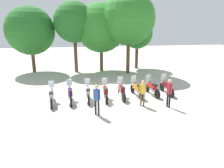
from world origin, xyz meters
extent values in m
plane|color=#BCB7A8|center=(0.00, 0.00, 0.00)|extent=(80.00, 80.00, 0.00)
cylinder|color=black|center=(-4.01, 0.55, 0.32)|extent=(0.13, 0.64, 0.64)
cylinder|color=black|center=(-3.94, -1.00, 0.32)|extent=(0.13, 0.64, 0.64)
cube|color=silver|center=(-4.01, 0.55, 0.66)|extent=(0.14, 0.37, 0.04)
cube|color=silver|center=(-3.98, -0.18, 0.67)|extent=(0.31, 0.96, 0.30)
cube|color=silver|center=(-3.98, -0.23, 0.40)|extent=(0.24, 0.41, 0.24)
cube|color=black|center=(-3.96, -0.58, 0.86)|extent=(0.26, 0.45, 0.08)
cylinder|color=silver|center=(-4.01, 0.46, 0.64)|extent=(0.06, 0.23, 0.64)
cylinder|color=silver|center=(-4.01, 0.37, 0.97)|extent=(0.62, 0.07, 0.04)
sphere|color=silver|center=(-4.01, 0.50, 0.85)|extent=(0.17, 0.17, 0.16)
cylinder|color=silver|center=(-4.12, -0.54, 0.34)|extent=(0.10, 0.70, 0.07)
cube|color=silver|center=(-4.01, 0.43, 1.17)|extent=(0.37, 0.15, 0.39)
cylinder|color=black|center=(-2.87, 0.65, 0.32)|extent=(0.13, 0.64, 0.64)
cylinder|color=black|center=(-2.81, -0.90, 0.32)|extent=(0.13, 0.64, 0.64)
cube|color=silver|center=(-2.87, 0.65, 0.66)|extent=(0.14, 0.36, 0.04)
cube|color=#59196B|center=(-2.84, -0.07, 0.67)|extent=(0.30, 0.96, 0.30)
cube|color=silver|center=(-2.84, -0.12, 0.40)|extent=(0.24, 0.41, 0.24)
cube|color=black|center=(-2.83, -0.47, 0.86)|extent=(0.26, 0.45, 0.08)
cylinder|color=silver|center=(-2.87, 0.56, 0.64)|extent=(0.06, 0.23, 0.64)
cylinder|color=silver|center=(-2.87, 0.47, 0.97)|extent=(0.62, 0.06, 0.04)
sphere|color=silver|center=(-2.87, 0.60, 0.85)|extent=(0.17, 0.17, 0.16)
cylinder|color=silver|center=(-2.99, -0.43, 0.34)|extent=(0.10, 0.70, 0.07)
cube|color=silver|center=(-2.87, 0.53, 1.17)|extent=(0.37, 0.15, 0.39)
cylinder|color=black|center=(-1.68, 0.73, 0.32)|extent=(0.12, 0.64, 0.64)
cylinder|color=black|center=(-1.73, -0.82, 0.32)|extent=(0.12, 0.64, 0.64)
cube|color=silver|center=(-1.68, 0.73, 0.66)|extent=(0.13, 0.36, 0.04)
cube|color=silver|center=(-1.70, 0.00, 0.67)|extent=(0.29, 0.96, 0.30)
cube|color=silver|center=(-1.70, -0.05, 0.40)|extent=(0.23, 0.41, 0.24)
cube|color=black|center=(-1.72, -0.40, 0.86)|extent=(0.26, 0.45, 0.08)
cylinder|color=silver|center=(-1.68, 0.64, 0.64)|extent=(0.06, 0.23, 0.64)
cylinder|color=silver|center=(-1.68, 0.55, 0.97)|extent=(0.62, 0.06, 0.04)
sphere|color=silver|center=(-1.68, 0.68, 0.85)|extent=(0.17, 0.17, 0.16)
cylinder|color=silver|center=(-1.87, -0.34, 0.34)|extent=(0.09, 0.70, 0.07)
cube|color=silver|center=(-1.68, 0.61, 1.17)|extent=(0.36, 0.15, 0.39)
cylinder|color=black|center=(-0.52, 0.61, 0.32)|extent=(0.14, 0.65, 0.64)
cylinder|color=black|center=(-0.62, -0.93, 0.32)|extent=(0.14, 0.65, 0.64)
cube|color=silver|center=(-0.52, 0.61, 0.66)|extent=(0.14, 0.37, 0.04)
cube|color=red|center=(-0.56, -0.11, 0.67)|extent=(0.32, 0.97, 0.30)
cube|color=silver|center=(-0.57, -0.16, 0.40)|extent=(0.25, 0.41, 0.24)
cube|color=black|center=(-0.59, -0.51, 0.86)|extent=(0.27, 0.45, 0.08)
cylinder|color=silver|center=(-0.52, 0.52, 0.64)|extent=(0.06, 0.23, 0.64)
cylinder|color=silver|center=(-0.53, 0.43, 0.97)|extent=(0.62, 0.08, 0.04)
sphere|color=silver|center=(-0.52, 0.56, 0.85)|extent=(0.17, 0.17, 0.16)
cylinder|color=silver|center=(-0.75, -0.45, 0.34)|extent=(0.12, 0.70, 0.07)
cube|color=silver|center=(-0.52, 0.49, 1.17)|extent=(0.37, 0.16, 0.39)
cylinder|color=black|center=(0.60, 0.76, 0.32)|extent=(0.13, 0.64, 0.64)
cylinder|color=black|center=(0.54, -0.79, 0.32)|extent=(0.13, 0.64, 0.64)
cube|color=silver|center=(0.60, 0.76, 0.66)|extent=(0.13, 0.36, 0.04)
cube|color=maroon|center=(0.57, 0.04, 0.67)|extent=(0.30, 0.96, 0.30)
cube|color=silver|center=(0.57, -0.01, 0.40)|extent=(0.24, 0.41, 0.24)
cube|color=black|center=(0.55, -0.36, 0.86)|extent=(0.26, 0.45, 0.08)
cylinder|color=silver|center=(0.60, 0.67, 0.64)|extent=(0.06, 0.23, 0.64)
cylinder|color=silver|center=(0.59, 0.58, 0.97)|extent=(0.62, 0.06, 0.04)
sphere|color=silver|center=(0.60, 0.71, 0.85)|extent=(0.17, 0.17, 0.16)
cylinder|color=silver|center=(0.40, -0.31, 0.34)|extent=(0.10, 0.70, 0.07)
cube|color=silver|center=(0.60, 0.64, 1.17)|extent=(0.37, 0.15, 0.39)
cylinder|color=black|center=(1.62, 0.92, 0.32)|extent=(0.17, 0.65, 0.64)
cylinder|color=black|center=(1.79, -0.62, 0.32)|extent=(0.17, 0.65, 0.64)
cube|color=silver|center=(1.62, 0.92, 0.66)|extent=(0.16, 0.37, 0.04)
cube|color=orange|center=(1.70, 0.20, 0.67)|extent=(0.36, 0.97, 0.30)
cube|color=silver|center=(1.70, 0.15, 0.40)|extent=(0.26, 0.42, 0.24)
cube|color=black|center=(1.74, -0.20, 0.86)|extent=(0.29, 0.46, 0.08)
cylinder|color=silver|center=(1.63, 0.83, 0.64)|extent=(0.07, 0.23, 0.64)
cylinder|color=silver|center=(1.64, 0.74, 0.97)|extent=(0.62, 0.10, 0.04)
sphere|color=silver|center=(1.63, 0.87, 0.85)|extent=(0.18, 0.18, 0.16)
cylinder|color=silver|center=(1.58, -0.17, 0.34)|extent=(0.14, 0.70, 0.07)
cube|color=silver|center=(1.64, 0.80, 1.17)|extent=(0.37, 0.17, 0.39)
cylinder|color=black|center=(2.77, 0.99, 0.32)|extent=(0.16, 0.65, 0.64)
cylinder|color=black|center=(2.91, -0.55, 0.32)|extent=(0.16, 0.65, 0.64)
cube|color=silver|center=(2.77, 0.99, 0.66)|extent=(0.15, 0.37, 0.04)
cube|color=red|center=(2.84, 0.27, 0.67)|extent=(0.34, 0.97, 0.30)
cube|color=silver|center=(2.84, 0.22, 0.40)|extent=(0.25, 0.42, 0.24)
cube|color=black|center=(2.87, -0.13, 0.86)|extent=(0.28, 0.46, 0.08)
cylinder|color=silver|center=(2.78, 0.90, 0.64)|extent=(0.07, 0.23, 0.64)
cylinder|color=silver|center=(2.79, 0.81, 0.97)|extent=(0.62, 0.09, 0.04)
sphere|color=silver|center=(2.78, 0.94, 0.85)|extent=(0.17, 0.17, 0.16)
cylinder|color=silver|center=(2.71, -0.10, 0.34)|extent=(0.13, 0.70, 0.07)
cube|color=silver|center=(2.78, 0.87, 1.17)|extent=(0.37, 0.16, 0.39)
cylinder|color=black|center=(3.99, 1.02, 0.32)|extent=(0.11, 0.64, 0.64)
cylinder|color=black|center=(3.96, -0.53, 0.32)|extent=(0.11, 0.64, 0.64)
cube|color=silver|center=(3.99, 1.02, 0.66)|extent=(0.13, 0.36, 0.04)
cube|color=maroon|center=(3.98, 0.30, 0.67)|extent=(0.28, 0.96, 0.30)
cube|color=silver|center=(3.98, 0.25, 0.40)|extent=(0.23, 0.40, 0.24)
cube|color=black|center=(3.97, -0.10, 0.86)|extent=(0.25, 0.44, 0.08)
cylinder|color=silver|center=(3.99, 0.93, 0.64)|extent=(0.05, 0.23, 0.64)
cylinder|color=silver|center=(3.99, 0.84, 0.97)|extent=(0.62, 0.05, 0.04)
sphere|color=silver|center=(3.99, 0.97, 0.85)|extent=(0.16, 0.16, 0.16)
cylinder|color=silver|center=(3.81, -0.05, 0.34)|extent=(0.08, 0.70, 0.07)
cube|color=silver|center=(3.99, 0.90, 1.17)|extent=(0.36, 0.14, 0.39)
cylinder|color=black|center=(-1.49, -2.36, 0.42)|extent=(0.15, 0.15, 0.85)
cylinder|color=black|center=(-1.34, -2.44, 0.42)|extent=(0.15, 0.15, 0.85)
cube|color=#33519E|center=(-1.41, -2.40, 1.16)|extent=(0.29, 0.28, 0.63)
cylinder|color=#33519E|center=(-1.56, -2.33, 1.18)|extent=(0.11, 0.11, 0.60)
cylinder|color=#33519E|center=(-1.27, -2.47, 1.18)|extent=(0.11, 0.11, 0.60)
sphere|color=#DBAD89|center=(-1.41, -2.40, 1.62)|extent=(0.31, 0.31, 0.23)
cylinder|color=black|center=(2.96, -2.19, 0.42)|extent=(0.14, 0.14, 0.85)
cylinder|color=black|center=(2.91, -2.03, 0.42)|extent=(0.14, 0.14, 0.85)
cube|color=#B22D33|center=(2.94, -2.11, 1.16)|extent=(0.26, 0.27, 0.63)
cylinder|color=#B22D33|center=(2.99, -2.26, 1.18)|extent=(0.10, 0.10, 0.60)
cylinder|color=#B22D33|center=(2.88, -1.96, 1.18)|extent=(0.10, 0.10, 0.60)
sphere|color=#DBAD89|center=(2.94, -2.11, 1.62)|extent=(0.29, 0.29, 0.23)
cylinder|color=brown|center=(1.39, -1.57, 0.39)|extent=(0.14, 0.14, 0.78)
cylinder|color=brown|center=(1.55, -1.63, 0.39)|extent=(0.14, 0.14, 0.78)
cube|color=gold|center=(1.47, -1.60, 1.07)|extent=(0.28, 0.27, 0.59)
cylinder|color=gold|center=(1.32, -1.55, 1.09)|extent=(0.10, 0.10, 0.56)
cylinder|color=gold|center=(1.62, -1.66, 1.09)|extent=(0.10, 0.10, 0.56)
sphere|color=#DBAD89|center=(1.47, -1.60, 1.50)|extent=(0.27, 0.27, 0.21)
cylinder|color=brown|center=(-6.69, 10.22, 1.30)|extent=(0.36, 0.36, 2.60)
sphere|color=#236623|center=(-6.69, 10.22, 4.35)|extent=(4.99, 4.99, 4.99)
cylinder|color=brown|center=(-2.19, 9.40, 1.87)|extent=(0.36, 0.36, 3.74)
sphere|color=#236623|center=(-2.19, 9.40, 5.21)|extent=(4.20, 4.20, 4.20)
cylinder|color=brown|center=(0.59, 9.39, 1.42)|extent=(0.36, 0.36, 2.83)
sphere|color=#2D7A28|center=(0.59, 9.39, 4.66)|extent=(5.22, 5.22, 5.22)
cylinder|color=brown|center=(3.12, 7.60, 1.85)|extent=(0.36, 0.36, 3.69)
sphere|color=#2D7A28|center=(3.12, 7.60, 5.53)|extent=(5.24, 5.24, 5.24)
cylinder|color=brown|center=(4.90, 10.15, 1.41)|extent=(0.36, 0.36, 2.82)
sphere|color=#236623|center=(4.90, 10.15, 4.04)|extent=(3.49, 3.49, 3.49)
camera|label=1|loc=(-2.63, -12.61, 4.59)|focal=32.36mm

